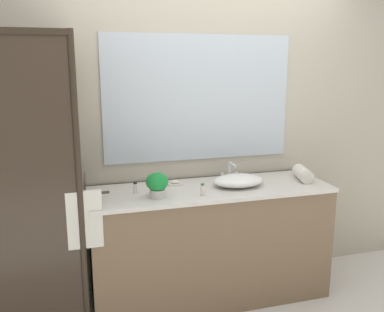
{
  "coord_description": "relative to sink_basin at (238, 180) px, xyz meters",
  "views": [
    {
      "loc": [
        -0.97,
        -2.83,
        1.81
      ],
      "look_at": [
        -0.15,
        0.0,
        1.15
      ],
      "focal_mm": 39.1,
      "sensor_mm": 36.0,
      "label": 1
    }
  ],
  "objects": [
    {
      "name": "amenity_bottle_body_wash",
      "position": [
        -0.33,
        -0.15,
        -0.0
      ],
      "size": [
        0.03,
        0.03,
        0.09
      ],
      "color": "silver",
      "rests_on": "vanity_cabinet"
    },
    {
      "name": "ground_plane",
      "position": [
        -0.21,
        0.02,
        -0.94
      ],
      "size": [
        8.0,
        8.0,
        0.0
      ],
      "primitive_type": "plane",
      "color": "silver"
    },
    {
      "name": "potted_plant",
      "position": [
        -0.64,
        -0.1,
        0.05
      ],
      "size": [
        0.15,
        0.15,
        0.17
      ],
      "color": "beige",
      "rests_on": "vanity_cabinet"
    },
    {
      "name": "amenity_bottle_lotion",
      "position": [
        -0.77,
        0.03,
        -0.0
      ],
      "size": [
        0.03,
        0.03,
        0.08
      ],
      "color": "white",
      "rests_on": "vanity_cabinet"
    },
    {
      "name": "wall_back_with_mirror",
      "position": [
        -0.21,
        0.36,
        0.36
      ],
      "size": [
        4.4,
        0.06,
        2.6
      ],
      "color": "#B2A893",
      "rests_on": "ground_plane"
    },
    {
      "name": "faucet",
      "position": [
        0.0,
        0.18,
        0.01
      ],
      "size": [
        0.17,
        0.15,
        0.15
      ],
      "color": "silver",
      "rests_on": "vanity_cabinet"
    },
    {
      "name": "soap_dish",
      "position": [
        -0.45,
        0.16,
        -0.03
      ],
      "size": [
        0.1,
        0.07,
        0.04
      ],
      "color": "silver",
      "rests_on": "vanity_cabinet"
    },
    {
      "name": "vanity_cabinet",
      "position": [
        -0.21,
        0.03,
        -0.49
      ],
      "size": [
        1.8,
        0.58,
        0.9
      ],
      "color": "brown",
      "rests_on": "ground_plane"
    },
    {
      "name": "shower_enclosure",
      "position": [
        -1.48,
        -0.17,
        0.07
      ],
      "size": [
        1.2,
        0.59,
        2.0
      ],
      "color": "#2D2319",
      "rests_on": "ground_plane"
    },
    {
      "name": "sink_basin",
      "position": [
        0.0,
        0.0,
        0.0
      ],
      "size": [
        0.39,
        0.28,
        0.09
      ],
      "primitive_type": "ellipsoid",
      "color": "white",
      "rests_on": "vanity_cabinet"
    },
    {
      "name": "rolled_towel_near_edge",
      "position": [
        0.55,
        0.01,
        0.01
      ],
      "size": [
        0.16,
        0.25,
        0.1
      ],
      "primitive_type": "cylinder",
      "rotation": [
        1.57,
        0.0,
        -0.23
      ],
      "color": "silver",
      "rests_on": "vanity_cabinet"
    }
  ]
}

